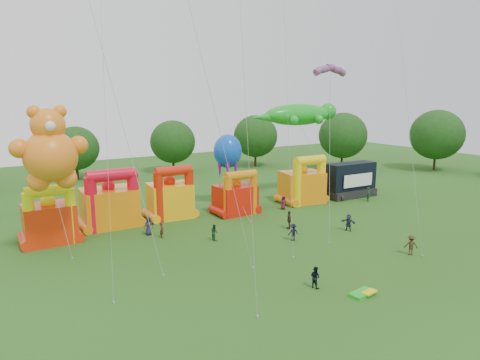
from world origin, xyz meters
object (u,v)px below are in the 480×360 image
bouncy_castle_0 (50,220)px  stage_trailer (351,180)px  teddy_bear_kite (51,157)px  gecko_kite (310,140)px  spectator_4 (289,220)px  octopus_kite (233,176)px  spectator_0 (149,226)px  bouncy_castle_2 (171,198)px

bouncy_castle_0 → stage_trailer: bouncy_castle_0 is taller
teddy_bear_kite → gecko_kite: (33.90, 6.33, -0.92)m
bouncy_castle_0 → spectator_4: 23.91m
stage_trailer → teddy_bear_kite: bearing=-175.6°
stage_trailer → gecko_kite: gecko_kite is taller
octopus_kite → spectator_0: octopus_kite is taller
stage_trailer → gecko_kite: bearing=145.3°
bouncy_castle_2 → spectator_0: 6.58m
bouncy_castle_2 → teddy_bear_kite: teddy_bear_kite is taller
gecko_kite → spectator_4: 17.22m
bouncy_castle_0 → teddy_bear_kite: bearing=-88.8°
bouncy_castle_0 → stage_trailer: size_ratio=0.78×
teddy_bear_kite → gecko_kite: teddy_bear_kite is taller
gecko_kite → spectator_4: (-11.64, -10.63, -6.94)m
stage_trailer → bouncy_castle_2: bearing=172.9°
octopus_kite → teddy_bear_kite: bearing=-164.4°
spectator_4 → bouncy_castle_0: bearing=-84.8°
bouncy_castle_2 → octopus_kite: (8.28, -0.20, 1.77)m
teddy_bear_kite → spectator_4: teddy_bear_kite is taller
bouncy_castle_2 → teddy_bear_kite: bearing=-154.8°
stage_trailer → spectator_4: 18.05m
bouncy_castle_2 → stage_trailer: (25.58, -3.19, -0.04)m
gecko_kite → octopus_kite: 13.04m
teddy_bear_kite → gecko_kite: 34.50m
stage_trailer → teddy_bear_kite: size_ratio=0.56×
gecko_kite → spectator_0: bearing=-169.1°
spectator_4 → octopus_kite: bearing=-149.5°
stage_trailer → octopus_kite: octopus_kite is taller
spectator_4 → spectator_0: bearing=-87.4°
bouncy_castle_2 → bouncy_castle_0: bearing=-171.1°
bouncy_castle_2 → gecko_kite: gecko_kite is taller
gecko_kite → octopus_kite: (-12.48, -0.34, -3.77)m
gecko_kite → spectator_0: size_ratio=7.56×
bouncy_castle_0 → gecko_kite: 34.53m
teddy_bear_kite → octopus_kite: (21.42, 5.99, -4.68)m
spectator_4 → gecko_kite: bearing=158.2°
bouncy_castle_0 → octopus_kite: octopus_kite is taller
bouncy_castle_0 → spectator_0: bouncy_castle_0 is taller
stage_trailer → gecko_kite: (-4.82, 3.33, 5.58)m
bouncy_castle_2 → stage_trailer: bouncy_castle_2 is taller
bouncy_castle_0 → spectator_0: size_ratio=3.06×
spectator_0 → teddy_bear_kite: bearing=-164.4°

